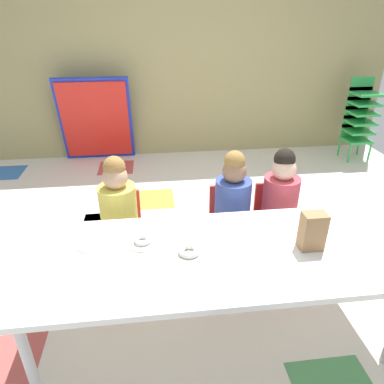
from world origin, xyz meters
name	(u,v)px	position (x,y,z in m)	size (l,w,h in m)	color
ground_plane	(208,248)	(-0.01, 0.00, -0.01)	(5.52, 4.60, 0.02)	silver
back_wall	(181,49)	(0.00, 2.30, 1.35)	(5.52, 0.10, 2.69)	tan
craft_table	(213,258)	(-0.13, -0.84, 0.54)	(2.04, 0.82, 0.59)	white
seated_child_near_camera	(118,206)	(-0.69, -0.20, 0.55)	(0.32, 0.32, 0.92)	red
seated_child_middle_seat	(232,199)	(0.13, -0.20, 0.55)	(0.32, 0.32, 0.92)	red
seated_child_far_right	(280,196)	(0.48, -0.20, 0.55)	(0.32, 0.31, 0.92)	red
kid_chair_green_stack	(360,115)	(2.25, 1.78, 0.58)	(0.32, 0.30, 1.04)	green
folded_activity_table	(96,120)	(-1.12, 2.10, 0.54)	(0.90, 0.29, 1.09)	#1E33BF
paper_bag_brown	(313,231)	(0.41, -0.86, 0.70)	(0.13, 0.09, 0.22)	#9E754C
paper_plate_near_edge	(143,243)	(-0.52, -0.71, 0.59)	(0.18, 0.18, 0.01)	white
paper_plate_center_table	(93,244)	(-0.80, -0.69, 0.59)	(0.18, 0.18, 0.01)	white
donut_powdered_on_plate	(143,240)	(-0.52, -0.71, 0.61)	(0.10, 0.10, 0.03)	white
donut_powdered_loose	(189,251)	(-0.26, -0.83, 0.60)	(0.12, 0.12, 0.03)	white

